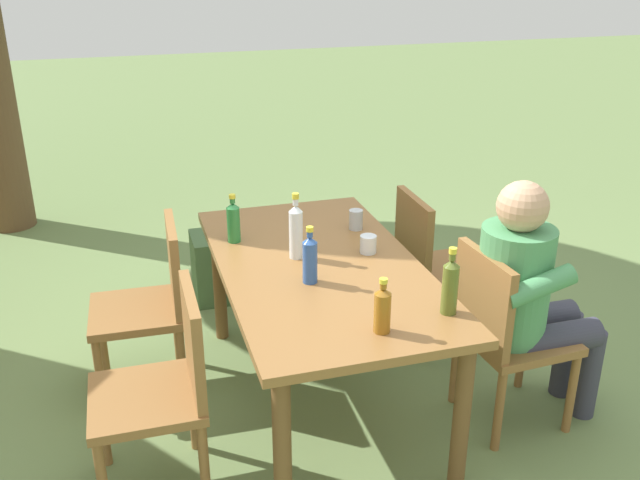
{
  "coord_description": "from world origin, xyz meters",
  "views": [
    {
      "loc": [
        -2.78,
        0.82,
        2.09
      ],
      "look_at": [
        0.0,
        0.0,
        0.86
      ],
      "focal_mm": 39.55,
      "sensor_mm": 36.0,
      "label": 1
    }
  ],
  "objects_px": {
    "cup_glass": "(368,244)",
    "backpack_by_far_side": "(211,268)",
    "chair_near_right": "(432,262)",
    "cup_steel": "(356,220)",
    "bottle_olive": "(450,285)",
    "bottle_clear": "(296,230)",
    "chair_far_left": "(166,383)",
    "bottle_blue": "(310,259)",
    "person_in_white_shirt": "(528,292)",
    "chair_far_right": "(152,299)",
    "backpack_by_near_side": "(276,254)",
    "bottle_amber": "(382,309)",
    "bottle_green": "(233,221)",
    "dining_table": "(320,282)",
    "chair_near_left": "(503,329)"
  },
  "relations": [
    {
      "from": "person_in_white_shirt",
      "to": "bottle_green",
      "type": "distance_m",
      "value": 1.41
    },
    {
      "from": "dining_table",
      "to": "bottle_green",
      "type": "relative_size",
      "value": 6.77
    },
    {
      "from": "bottle_green",
      "to": "bottle_amber",
      "type": "relative_size",
      "value": 1.1
    },
    {
      "from": "chair_near_right",
      "to": "cup_steel",
      "type": "height_order",
      "value": "chair_near_right"
    },
    {
      "from": "bottle_green",
      "to": "chair_near_left",
      "type": "bearing_deg",
      "value": -124.95
    },
    {
      "from": "dining_table",
      "to": "bottle_amber",
      "type": "bearing_deg",
      "value": -175.28
    },
    {
      "from": "chair_near_right",
      "to": "cup_steel",
      "type": "relative_size",
      "value": 8.55
    },
    {
      "from": "person_in_white_shirt",
      "to": "chair_near_left",
      "type": "bearing_deg",
      "value": 92.32
    },
    {
      "from": "chair_far_right",
      "to": "bottle_amber",
      "type": "height_order",
      "value": "bottle_amber"
    },
    {
      "from": "dining_table",
      "to": "person_in_white_shirt",
      "type": "distance_m",
      "value": 0.93
    },
    {
      "from": "dining_table",
      "to": "chair_far_right",
      "type": "relative_size",
      "value": 1.89
    },
    {
      "from": "dining_table",
      "to": "chair_far_left",
      "type": "height_order",
      "value": "chair_far_left"
    },
    {
      "from": "chair_far_right",
      "to": "cup_glass",
      "type": "xyz_separation_m",
      "value": [
        -0.3,
        -1.0,
        0.29
      ]
    },
    {
      "from": "bottle_olive",
      "to": "cup_steel",
      "type": "height_order",
      "value": "bottle_olive"
    },
    {
      "from": "chair_near_left",
      "to": "bottle_clear",
      "type": "bearing_deg",
      "value": 59.88
    },
    {
      "from": "cup_steel",
      "to": "chair_far_right",
      "type": "bearing_deg",
      "value": 89.52
    },
    {
      "from": "bottle_olive",
      "to": "person_in_white_shirt",
      "type": "bearing_deg",
      "value": -67.5
    },
    {
      "from": "cup_glass",
      "to": "bottle_clear",
      "type": "bearing_deg",
      "value": 82.85
    },
    {
      "from": "backpack_by_far_side",
      "to": "bottle_green",
      "type": "bearing_deg",
      "value": -178.85
    },
    {
      "from": "chair_far_left",
      "to": "cup_glass",
      "type": "distance_m",
      "value": 1.13
    },
    {
      "from": "dining_table",
      "to": "person_in_white_shirt",
      "type": "xyz_separation_m",
      "value": [
        -0.37,
        -0.85,
        0.01
      ]
    },
    {
      "from": "bottle_clear",
      "to": "bottle_amber",
      "type": "height_order",
      "value": "bottle_clear"
    },
    {
      "from": "bottle_amber",
      "to": "bottle_olive",
      "type": "height_order",
      "value": "bottle_olive"
    },
    {
      "from": "chair_near_right",
      "to": "bottle_clear",
      "type": "relative_size",
      "value": 2.78
    },
    {
      "from": "dining_table",
      "to": "backpack_by_far_side",
      "type": "xyz_separation_m",
      "value": [
        1.24,
        0.34,
        -0.45
      ]
    },
    {
      "from": "chair_near_left",
      "to": "bottle_clear",
      "type": "height_order",
      "value": "bottle_clear"
    },
    {
      "from": "bottle_green",
      "to": "cup_steel",
      "type": "bearing_deg",
      "value": -91.36
    },
    {
      "from": "chair_near_left",
      "to": "bottle_amber",
      "type": "xyz_separation_m",
      "value": [
        -0.26,
        0.69,
        0.35
      ]
    },
    {
      "from": "bottle_blue",
      "to": "person_in_white_shirt",
      "type": "bearing_deg",
      "value": -102.54
    },
    {
      "from": "bottle_olive",
      "to": "dining_table",
      "type": "bearing_deg",
      "value": 31.8
    },
    {
      "from": "bottle_green",
      "to": "bottle_olive",
      "type": "bearing_deg",
      "value": -144.27
    },
    {
      "from": "bottle_amber",
      "to": "bottle_green",
      "type": "bearing_deg",
      "value": 20.52
    },
    {
      "from": "bottle_olive",
      "to": "cup_steel",
      "type": "distance_m",
      "value": 0.94
    },
    {
      "from": "chair_far_left",
      "to": "backpack_by_near_side",
      "type": "height_order",
      "value": "chair_far_left"
    },
    {
      "from": "backpack_by_near_side",
      "to": "bottle_amber",
      "type": "bearing_deg",
      "value": 178.9
    },
    {
      "from": "chair_far_left",
      "to": "bottle_amber",
      "type": "bearing_deg",
      "value": -108.53
    },
    {
      "from": "backpack_by_near_side",
      "to": "backpack_by_far_side",
      "type": "xyz_separation_m",
      "value": [
        -0.06,
        0.43,
        -0.02
      ]
    },
    {
      "from": "bottle_blue",
      "to": "bottle_olive",
      "type": "bearing_deg",
      "value": -132.81
    },
    {
      "from": "bottle_amber",
      "to": "cup_glass",
      "type": "xyz_separation_m",
      "value": [
        0.7,
        -0.2,
        -0.05
      ]
    },
    {
      "from": "bottle_clear",
      "to": "bottle_olive",
      "type": "distance_m",
      "value": 0.81
    },
    {
      "from": "bottle_green",
      "to": "cup_glass",
      "type": "relative_size",
      "value": 2.86
    },
    {
      "from": "bottle_olive",
      "to": "cup_glass",
      "type": "distance_m",
      "value": 0.65
    },
    {
      "from": "bottle_olive",
      "to": "backpack_by_far_side",
      "type": "height_order",
      "value": "bottle_olive"
    },
    {
      "from": "backpack_by_far_side",
      "to": "chair_near_left",
      "type": "bearing_deg",
      "value": -146.1
    },
    {
      "from": "bottle_green",
      "to": "chair_near_right",
      "type": "bearing_deg",
      "value": -90.12
    },
    {
      "from": "backpack_by_far_side",
      "to": "bottle_amber",
      "type": "bearing_deg",
      "value": -168.12
    },
    {
      "from": "chair_near_left",
      "to": "bottle_blue",
      "type": "distance_m",
      "value": 0.94
    },
    {
      "from": "chair_far_right",
      "to": "backpack_by_near_side",
      "type": "distance_m",
      "value": 1.28
    },
    {
      "from": "chair_near_right",
      "to": "bottle_green",
      "type": "distance_m",
      "value": 1.13
    },
    {
      "from": "cup_glass",
      "to": "backpack_by_far_side",
      "type": "height_order",
      "value": "cup_glass"
    }
  ]
}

